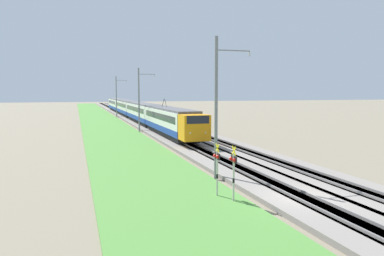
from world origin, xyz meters
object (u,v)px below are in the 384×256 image
(catenary_mast_mid, at_px, (139,99))
(catenary_mast_far, at_px, (117,96))
(crossing_signal_near, at_px, (233,169))
(crossing_signal_aux, at_px, (217,165))
(passenger_train, at_px, (133,109))
(catenary_mast_near, at_px, (217,107))

(catenary_mast_mid, height_order, catenary_mast_far, catenary_mast_mid)
(crossing_signal_near, distance_m, catenary_mast_far, 68.91)
(crossing_signal_aux, xyz_separation_m, catenary_mast_far, (67.61, -1.54, 2.97))
(passenger_train, xyz_separation_m, catenary_mast_far, (8.51, 2.48, 2.52))
(crossing_signal_near, bearing_deg, catenary_mast_mid, -91.66)
(crossing_signal_aux, bearing_deg, catenary_mast_mid, -92.46)
(crossing_signal_near, bearing_deg, crossing_signal_aux, -69.16)
(crossing_signal_near, xyz_separation_m, crossing_signal_aux, (1.23, 0.47, -0.01))
(catenary_mast_mid, relative_size, catenary_mast_far, 1.00)
(catenary_mast_near, bearing_deg, passenger_train, -2.58)
(catenary_mast_near, bearing_deg, catenary_mast_far, -0.00)
(catenary_mast_mid, bearing_deg, catenary_mast_near, 180.00)
(passenger_train, height_order, catenary_mast_near, catenary_mast_near)
(passenger_train, distance_m, catenary_mast_far, 9.21)
(crossing_signal_aux, distance_m, catenary_mast_mid, 35.99)
(passenger_train, distance_m, catenary_mast_mid, 23.53)
(catenary_mast_mid, bearing_deg, catenary_mast_far, -0.00)
(passenger_train, height_order, crossing_signal_aux, passenger_train)
(catenary_mast_far, bearing_deg, passenger_train, -163.73)
(passenger_train, height_order, crossing_signal_near, passenger_train)
(crossing_signal_aux, height_order, catenary_mast_near, catenary_mast_near)
(catenary_mast_far, bearing_deg, catenary_mast_mid, 180.00)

